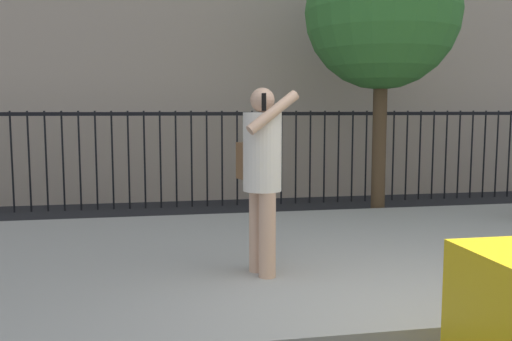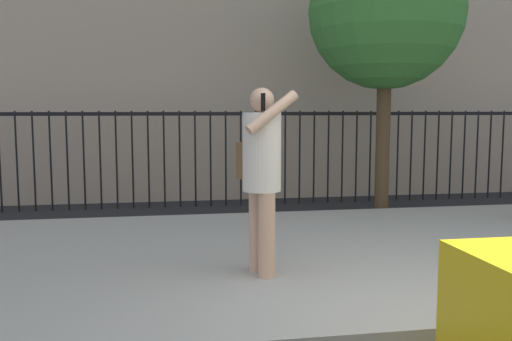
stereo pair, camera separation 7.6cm
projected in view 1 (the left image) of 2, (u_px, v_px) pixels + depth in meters
sidewalk at (349, 254)px, 5.96m from camera, size 28.00×4.40×0.15m
iron_fence at (274, 145)px, 9.47m from camera, size 12.03×0.04×1.60m
pedestrian_on_phone at (261, 167)px, 4.92m from camera, size 0.50×0.71×1.66m
street_tree_near at (382, 13)px, 8.29m from camera, size 2.31×2.31×4.23m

